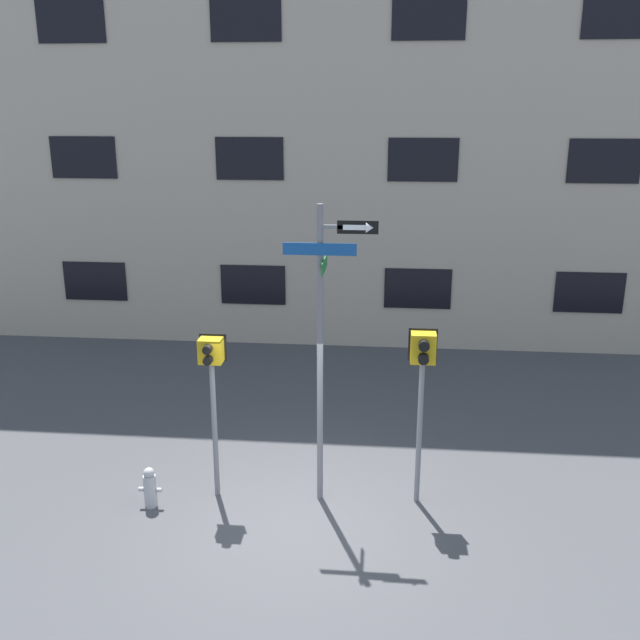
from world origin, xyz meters
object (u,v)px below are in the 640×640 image
(pedestrian_signal_left, at_px, (212,372))
(fire_hydrant, at_px, (150,488))
(street_sign_pole, at_px, (324,333))
(pedestrian_signal_right, at_px, (422,368))

(pedestrian_signal_left, xyz_separation_m, fire_hydrant, (-0.91, -0.41, -1.71))
(street_sign_pole, xyz_separation_m, pedestrian_signal_right, (1.40, 0.05, -0.49))
(pedestrian_signal_right, xyz_separation_m, fire_hydrant, (-3.96, -0.51, -1.85))
(pedestrian_signal_left, bearing_deg, fire_hydrant, -155.75)
(fire_hydrant, bearing_deg, street_sign_pole, 10.17)
(pedestrian_signal_left, height_order, pedestrian_signal_right, pedestrian_signal_right)
(street_sign_pole, relative_size, pedestrian_signal_left, 1.75)
(pedestrian_signal_right, relative_size, fire_hydrant, 4.26)
(street_sign_pole, bearing_deg, pedestrian_signal_right, 2.22)
(street_sign_pole, xyz_separation_m, pedestrian_signal_left, (-1.64, -0.05, -0.63))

